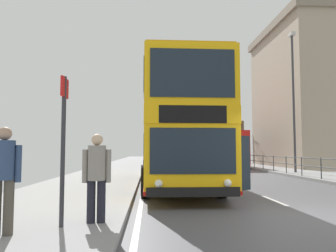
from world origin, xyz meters
TOP-DOWN VIEW (x-y plane):
  - ground at (-0.72, -0.00)m, footprint 15.80×140.00m
  - double_decker_bus_main at (-2.66, 6.22)m, footprint 3.29×10.39m
  - background_bus_far_lane at (2.80, 22.99)m, footprint 2.76×9.18m
  - pedestrian_railing_far_kerb at (4.45, 10.37)m, footprint 0.05×24.80m
  - pedestrian_with_backpack at (-4.72, -0.87)m, footprint 0.55×0.55m
  - pedestrian_companion at (-6.07, -1.79)m, footprint 0.55×0.40m
  - bus_stop_sign_near at (-5.27, -1.22)m, footprint 0.08×0.44m
  - street_lamp_far_side at (5.37, 13.25)m, footprint 0.28×0.60m
  - bare_tree_far_00 at (6.51, 29.41)m, footprint 1.88×1.25m

SIDE VIEW (x-z plane):
  - ground at x=-0.72m, z-range -0.06..0.14m
  - pedestrian_railing_far_kerb at x=4.45m, z-range 0.32..1.33m
  - pedestrian_with_backpack at x=-4.72m, z-range 0.27..1.94m
  - pedestrian_companion at x=-6.07m, z-range 0.25..1.99m
  - background_bus_far_lane at x=2.80m, z-range 0.14..3.24m
  - bus_stop_sign_near at x=-5.27m, z-range 0.45..3.15m
  - double_decker_bus_main at x=-2.66m, z-range 0.10..4.51m
  - bare_tree_far_00 at x=6.51m, z-range -0.32..5.71m
  - street_lamp_far_side at x=5.37m, z-range 0.77..9.67m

